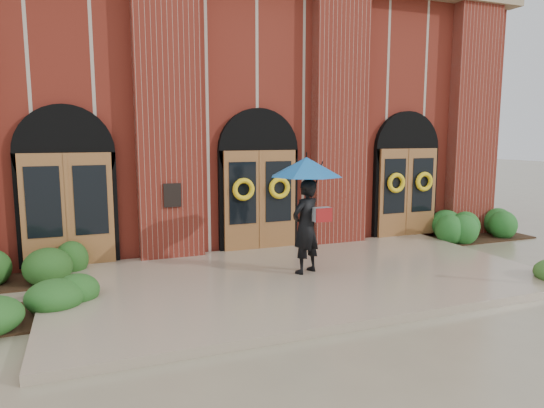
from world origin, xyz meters
name	(u,v)px	position (x,y,z in m)	size (l,w,h in m)	color
ground	(305,283)	(0.00, 0.00, 0.00)	(90.00, 90.00, 0.00)	gray
landing	(302,278)	(0.00, 0.15, 0.07)	(10.00, 5.30, 0.15)	gray
church_building	(203,122)	(0.00, 8.78, 3.50)	(16.20, 12.53, 7.00)	maroon
man_with_umbrella	(306,193)	(0.13, 0.27, 1.85)	(2.02, 2.02, 2.44)	black
hedge_wall_left	(34,264)	(-5.20, 2.20, 0.36)	(2.83, 1.13, 0.73)	#1F4617
hedge_wall_right	(475,225)	(6.56, 2.20, 0.39)	(3.07, 1.23, 0.79)	#1E551E
hedge_front_left	(29,302)	(-5.10, 0.00, 0.27)	(1.54, 1.32, 0.54)	#1F4B1A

